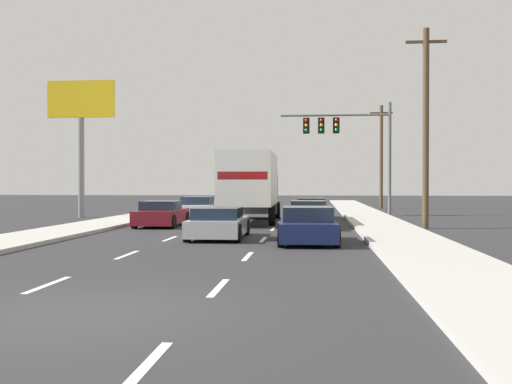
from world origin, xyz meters
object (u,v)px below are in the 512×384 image
object	(u,v)px
roadside_billboard	(81,120)
car_yellow	(308,215)
box_truck	(251,183)
utility_pole_mid	(426,125)
car_white	(198,208)
car_maroon	(161,215)
car_navy	(308,226)
car_green	(311,209)
traffic_signal_mast	(340,133)
utility_pole_far	(381,155)
car_silver	(218,224)

from	to	relation	value
roadside_billboard	car_yellow	bearing A→B (deg)	-27.42
box_truck	utility_pole_mid	xyz separation A→B (m)	(8.20, -3.48, 2.55)
car_white	car_maroon	distance (m)	6.83
car_navy	roadside_billboard	xyz separation A→B (m)	(-13.51, 14.03, 5.21)
car_green	roadside_billboard	xyz separation A→B (m)	(-13.53, -0.52, 5.22)
car_yellow	car_green	bearing A→B (deg)	89.38
car_green	car_navy	size ratio (longest dim) A/B	1.03
car_white	traffic_signal_mast	world-z (taller)	traffic_signal_mast
box_truck	car_green	world-z (taller)	box_truck
car_yellow	utility_pole_far	bearing A→B (deg)	75.59
car_green	car_navy	xyz separation A→B (m)	(-0.02, -14.55, 0.01)
car_silver	traffic_signal_mast	bearing A→B (deg)	72.68
utility_pole_far	roadside_billboard	xyz separation A→B (m)	(-19.09, -14.97, 1.47)
car_yellow	roadside_billboard	distance (m)	16.02
car_navy	traffic_signal_mast	distance (m)	18.26
car_navy	utility_pole_mid	xyz separation A→B (m)	(5.15, 7.11, 4.03)
car_white	roadside_billboard	distance (m)	8.70
car_yellow	utility_pole_far	world-z (taller)	utility_pole_far
box_truck	utility_pole_mid	size ratio (longest dim) A/B	1.03
utility_pole_far	car_white	bearing A→B (deg)	-129.10
car_silver	traffic_signal_mast	xyz separation A→B (m)	(5.05, 16.20, 4.65)
car_silver	car_green	xyz separation A→B (m)	(3.28, 13.18, 0.02)
car_navy	utility_pole_far	distance (m)	29.76
traffic_signal_mast	car_navy	bearing A→B (deg)	-95.80
car_maroon	traffic_signal_mast	xyz separation A→B (m)	(8.71, 10.30, 4.63)
car_maroon	box_truck	xyz separation A→B (m)	(3.88, 3.32, 1.49)
car_green	car_yellow	world-z (taller)	car_yellow
car_white	traffic_signal_mast	xyz separation A→B (m)	(8.32, 3.48, 4.60)
car_silver	car_green	distance (m)	13.58
car_yellow	utility_pole_far	xyz separation A→B (m)	(5.64, 21.94, 3.73)
car_white	car_green	world-z (taller)	car_white
car_green	utility_pole_far	size ratio (longest dim) A/B	0.52
car_yellow	roadside_billboard	xyz separation A→B (m)	(-13.45, 6.98, 5.20)
car_silver	roadside_billboard	size ratio (longest dim) A/B	0.52
traffic_signal_mast	roadside_billboard	bearing A→B (deg)	-166.96
car_white	car_maroon	world-z (taller)	car_white
car_silver	car_white	bearing A→B (deg)	104.42
car_silver	car_navy	bearing A→B (deg)	-22.78
car_silver	car_yellow	xyz separation A→B (m)	(3.20, 5.68, 0.04)
car_maroon	box_truck	size ratio (longest dim) A/B	0.45
box_truck	utility_pole_far	distance (m)	20.45
car_white	car_navy	distance (m)	15.53
car_navy	traffic_signal_mast	world-z (taller)	traffic_signal_mast
car_white	box_truck	xyz separation A→B (m)	(3.49, -3.50, 1.46)
car_silver	car_maroon	bearing A→B (deg)	121.77
car_white	traffic_signal_mast	distance (m)	10.13
car_maroon	roadside_billboard	world-z (taller)	roadside_billboard
utility_pole_mid	roadside_billboard	xyz separation A→B (m)	(-18.67, 6.91, 1.18)
car_maroon	box_truck	distance (m)	5.31
car_silver	car_yellow	distance (m)	6.52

